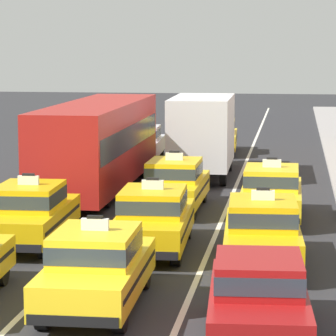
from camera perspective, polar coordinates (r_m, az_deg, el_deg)
lane_stripe_left_center at (r=34.74m, az=-0.89°, el=-0.94°), size 0.14×80.00×0.01m
lane_stripe_center_right at (r=34.39m, az=4.38°, el=-1.06°), size 0.14×80.00×0.01m
taxi_left_second at (r=24.38m, az=-8.76°, el=-2.83°), size 1.97×4.62×1.96m
bus_left_third at (r=32.87m, az=-4.45°, el=1.71°), size 2.53×11.20×3.22m
sedan_left_fourth at (r=41.32m, az=-1.66°, el=1.68°), size 1.96×4.38×1.58m
taxi_center_nearest at (r=18.49m, az=-4.56°, el=-6.26°), size 1.90×4.59×1.96m
taxi_center_second at (r=23.36m, az=-0.94°, el=-3.21°), size 1.97×4.62×1.96m
taxi_center_third at (r=28.97m, az=0.43°, el=-1.00°), size 1.85×4.57×1.96m
box_truck_center_fourth at (r=36.28m, az=2.28°, el=2.26°), size 2.39×7.00×3.27m
taxi_center_fifth at (r=43.90m, az=3.19°, el=2.09°), size 2.02×4.64×1.96m
sedan_right_nearest at (r=16.59m, az=5.77°, el=-8.07°), size 2.02×4.40×1.58m
taxi_right_second at (r=21.93m, az=6.02°, el=-4.00°), size 2.04×4.64×1.96m
taxi_right_third at (r=27.55m, az=6.60°, el=-1.53°), size 1.83×4.56×1.96m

